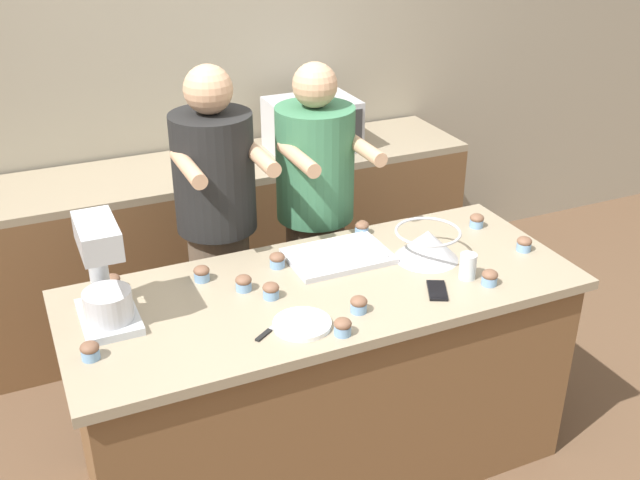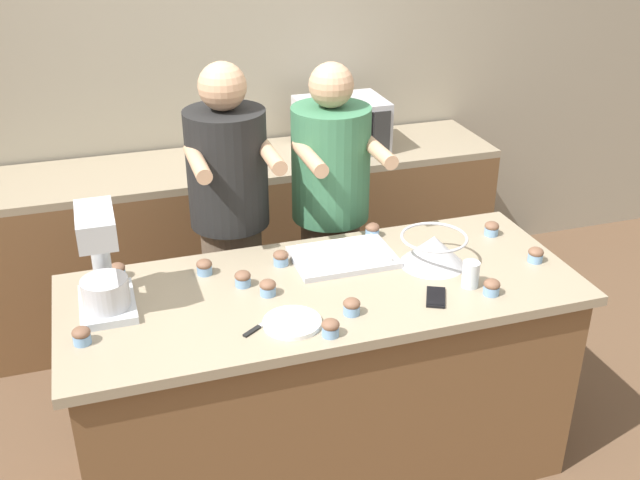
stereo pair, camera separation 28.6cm
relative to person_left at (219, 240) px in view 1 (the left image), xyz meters
name	(u,v)px [view 1 (the left image)]	position (x,y,z in m)	size (l,w,h in m)	color
ground_plane	(324,461)	(0.24, -0.63, -0.86)	(16.00, 16.00, 0.00)	brown
back_wall	(195,71)	(0.24, 1.10, 0.49)	(10.00, 0.06, 2.70)	gray
island_counter	(324,379)	(0.24, -0.63, -0.41)	(2.01, 0.81, 0.90)	brown
back_counter	(223,240)	(0.24, 0.75, -0.40)	(2.80, 0.60, 0.93)	brown
person_left	(219,240)	(0.00, 0.00, 0.00)	(0.36, 0.52, 1.65)	brown
person_right	(316,226)	(0.48, 0.00, -0.02)	(0.37, 0.52, 1.61)	brown
stand_mixer	(103,279)	(-0.57, -0.54, 0.21)	(0.20, 0.30, 0.40)	#B2B7BC
mixing_bowl	(427,243)	(0.72, -0.59, 0.11)	(0.27, 0.27, 0.13)	#BCBCC1
baking_tray	(338,255)	(0.38, -0.45, 0.06)	(0.42, 0.29, 0.04)	#BCBCC1
microwave_oven	(312,125)	(0.79, 0.75, 0.21)	(0.48, 0.36, 0.28)	#B7B7BC
cell_phone	(437,290)	(0.61, -0.84, 0.05)	(0.13, 0.16, 0.01)	black
drinking_glass	(468,266)	(0.78, -0.80, 0.09)	(0.07, 0.07, 0.10)	silver
small_plate	(302,324)	(0.05, -0.85, 0.05)	(0.21, 0.21, 0.02)	white
knife	(273,328)	(-0.06, -0.83, 0.04)	(0.19, 0.14, 0.01)	#BCBCC1
cupcake_0	(362,227)	(0.57, -0.28, 0.07)	(0.06, 0.06, 0.06)	#759EC6
cupcake_1	(202,273)	(-0.19, -0.39, 0.07)	(0.06, 0.06, 0.06)	#759EC6
cupcake_2	(524,244)	(1.13, -0.70, 0.07)	(0.06, 0.06, 0.06)	#759EC6
cupcake_3	(112,282)	(-0.52, -0.32, 0.07)	(0.06, 0.06, 0.06)	#759EC6
cupcake_4	(271,290)	(0.02, -0.62, 0.07)	(0.06, 0.06, 0.06)	#759EC6
cupcake_5	(490,277)	(0.83, -0.88, 0.07)	(0.06, 0.06, 0.06)	#759EC6
cupcake_6	(277,260)	(0.12, -0.41, 0.07)	(0.06, 0.06, 0.06)	#759EC6
cupcake_7	(90,351)	(-0.67, -0.75, 0.07)	(0.06, 0.06, 0.06)	#759EC6
cupcake_8	(359,304)	(0.27, -0.85, 0.07)	(0.06, 0.06, 0.06)	#759EC6
cupcake_9	(244,283)	(-0.06, -0.53, 0.07)	(0.06, 0.06, 0.06)	#759EC6
cupcake_10	(343,327)	(0.15, -0.96, 0.07)	(0.06, 0.06, 0.06)	#759EC6
cupcake_11	(477,220)	(1.08, -0.43, 0.07)	(0.06, 0.06, 0.06)	#759EC6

